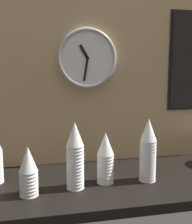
# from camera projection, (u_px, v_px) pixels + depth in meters

# --- Properties ---
(ground_plane) EXTENTS (1.60, 0.56, 0.04)m
(ground_plane) POSITION_uv_depth(u_px,v_px,m) (127.00, 181.00, 1.28)
(ground_plane) COLOR black
(wall_tiled_back) EXTENTS (1.60, 0.03, 1.05)m
(wall_tiled_back) POSITION_uv_depth(u_px,v_px,m) (113.00, 62.00, 1.46)
(wall_tiled_back) COLOR tan
(wall_tiled_back) RESTS_ON ground_plane
(cup_stack_center_right) EXTENTS (0.07, 0.07, 0.28)m
(cup_stack_center_right) POSITION_uv_depth(u_px,v_px,m) (148.00, 150.00, 1.22)
(cup_stack_center_right) COLOR white
(cup_stack_center_right) RESTS_ON ground_plane
(cup_stack_center_left) EXTENTS (0.07, 0.07, 0.28)m
(cup_stack_center_left) POSITION_uv_depth(u_px,v_px,m) (75.00, 156.00, 1.14)
(cup_stack_center_left) COLOR white
(cup_stack_center_left) RESTS_ON ground_plane
(cup_stack_left) EXTENTS (0.07, 0.07, 0.19)m
(cup_stack_left) POSITION_uv_depth(u_px,v_px,m) (28.00, 171.00, 1.08)
(cup_stack_left) COLOR white
(cup_stack_left) RESTS_ON ground_plane
(cup_stack_center) EXTENTS (0.07, 0.07, 0.22)m
(cup_stack_center) POSITION_uv_depth(u_px,v_px,m) (105.00, 158.00, 1.20)
(cup_stack_center) COLOR white
(cup_stack_center) RESTS_ON ground_plane
(wall_clock) EXTENTS (0.30, 0.03, 0.30)m
(wall_clock) POSITION_uv_depth(u_px,v_px,m) (87.00, 58.00, 1.40)
(wall_clock) COLOR white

